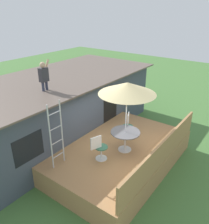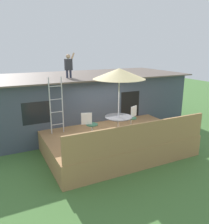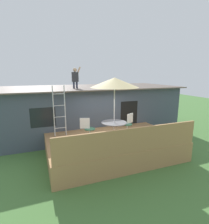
{
  "view_description": "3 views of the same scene",
  "coord_description": "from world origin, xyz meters",
  "px_view_note": "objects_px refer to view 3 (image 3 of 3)",
  "views": [
    {
      "loc": [
        -6.27,
        -3.95,
        5.59
      ],
      "look_at": [
        0.34,
        0.95,
        1.83
      ],
      "focal_mm": 37.73,
      "sensor_mm": 36.0,
      "label": 1
    },
    {
      "loc": [
        -4.26,
        -7.52,
        4.04
      ],
      "look_at": [
        -0.17,
        0.7,
        1.5
      ],
      "focal_mm": 37.36,
      "sensor_mm": 36.0,
      "label": 2
    },
    {
      "loc": [
        -2.97,
        -6.74,
        3.51
      ],
      "look_at": [
        0.05,
        1.13,
        1.69
      ],
      "focal_mm": 28.95,
      "sensor_mm": 36.0,
      "label": 3
    }
  ],
  "objects_px": {
    "step_ladder": "(59,111)",
    "patio_chair_left": "(88,129)",
    "patio_table": "(114,126)",
    "person_figure": "(75,77)",
    "patio_umbrella": "(115,83)",
    "patio_chair_right": "(128,124)"
  },
  "relations": [
    {
      "from": "patio_table",
      "to": "step_ladder",
      "type": "xyz_separation_m",
      "value": [
        -2.0,
        1.29,
        0.51
      ]
    },
    {
      "from": "person_figure",
      "to": "patio_chair_right",
      "type": "relative_size",
      "value": 1.21
    },
    {
      "from": "step_ladder",
      "to": "patio_chair_right",
      "type": "relative_size",
      "value": 2.39
    },
    {
      "from": "patio_table",
      "to": "patio_chair_left",
      "type": "distance_m",
      "value": 1.08
    },
    {
      "from": "patio_table",
      "to": "person_figure",
      "type": "relative_size",
      "value": 0.94
    },
    {
      "from": "patio_table",
      "to": "step_ladder",
      "type": "height_order",
      "value": "step_ladder"
    },
    {
      "from": "person_figure",
      "to": "patio_chair_left",
      "type": "distance_m",
      "value": 3.29
    },
    {
      "from": "patio_umbrella",
      "to": "patio_chair_right",
      "type": "xyz_separation_m",
      "value": [
        0.9,
        0.44,
        -1.89
      ]
    },
    {
      "from": "step_ladder",
      "to": "patio_chair_right",
      "type": "xyz_separation_m",
      "value": [
        2.9,
        -0.85,
        -0.64
      ]
    },
    {
      "from": "patio_table",
      "to": "patio_chair_left",
      "type": "relative_size",
      "value": 1.13
    },
    {
      "from": "step_ladder",
      "to": "patio_chair_left",
      "type": "relative_size",
      "value": 2.39
    },
    {
      "from": "person_figure",
      "to": "patio_chair_left",
      "type": "height_order",
      "value": "person_figure"
    },
    {
      "from": "step_ladder",
      "to": "patio_chair_right",
      "type": "height_order",
      "value": "step_ladder"
    },
    {
      "from": "person_figure",
      "to": "patio_chair_left",
      "type": "relative_size",
      "value": 1.21
    },
    {
      "from": "patio_umbrella",
      "to": "patio_chair_right",
      "type": "bearing_deg",
      "value": 26.23
    },
    {
      "from": "patio_chair_right",
      "to": "person_figure",
      "type": "bearing_deg",
      "value": -80.21
    },
    {
      "from": "patio_table",
      "to": "step_ladder",
      "type": "distance_m",
      "value": 2.44
    },
    {
      "from": "patio_table",
      "to": "person_figure",
      "type": "bearing_deg",
      "value": 107.31
    },
    {
      "from": "step_ladder",
      "to": "patio_umbrella",
      "type": "bearing_deg",
      "value": -32.87
    },
    {
      "from": "patio_table",
      "to": "patio_umbrella",
      "type": "bearing_deg",
      "value": -53.13
    },
    {
      "from": "patio_table",
      "to": "person_figure",
      "type": "xyz_separation_m",
      "value": [
        -0.92,
        2.94,
        1.94
      ]
    },
    {
      "from": "patio_chair_left",
      "to": "patio_table",
      "type": "bearing_deg",
      "value": -0.0
    }
  ]
}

